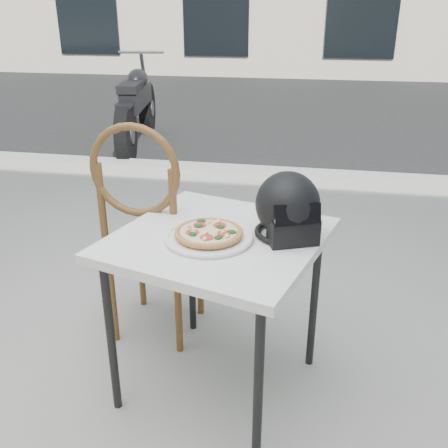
% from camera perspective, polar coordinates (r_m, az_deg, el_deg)
% --- Properties ---
extents(ground, '(80.00, 80.00, 0.00)m').
position_cam_1_polar(ground, '(2.46, -13.97, -16.74)').
color(ground, '#999791').
rests_on(ground, ground).
extents(street_asphalt, '(30.00, 8.00, 0.00)m').
position_cam_1_polar(street_asphalt, '(8.86, 4.90, 13.13)').
color(street_asphalt, black).
rests_on(street_asphalt, ground).
extents(curb, '(30.00, 0.25, 0.12)m').
position_cam_1_polar(curb, '(4.99, -0.10, 5.89)').
color(curb, '#9F9D95').
rests_on(curb, ground).
extents(cafe_table_main, '(0.96, 0.96, 0.74)m').
position_cam_1_polar(cafe_table_main, '(1.99, -0.64, -3.00)').
color(cafe_table_main, white).
rests_on(cafe_table_main, ground).
extents(plate, '(0.44, 0.44, 0.02)m').
position_cam_1_polar(plate, '(1.92, -1.74, -1.55)').
color(plate, white).
rests_on(plate, cafe_table_main).
extents(pizza, '(0.35, 0.35, 0.03)m').
position_cam_1_polar(pizza, '(1.91, -1.75, -0.95)').
color(pizza, '#BC7C45').
rests_on(pizza, plate).
extents(helmet, '(0.33, 0.34, 0.26)m').
position_cam_1_polar(helmet, '(1.93, 7.34, 1.73)').
color(helmet, black).
rests_on(helmet, cafe_table_main).
extents(cafe_chair_main, '(0.46, 0.46, 1.13)m').
position_cam_1_polar(cafe_chair_main, '(2.38, -8.72, 0.05)').
color(cafe_chair_main, brown).
rests_on(cafe_chair_main, ground).
extents(motorcycle, '(0.64, 2.16, 1.08)m').
position_cam_1_polar(motorcycle, '(6.24, -9.90, 13.01)').
color(motorcycle, black).
rests_on(motorcycle, street_asphalt).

